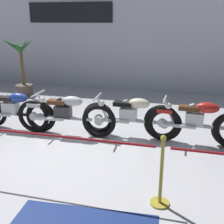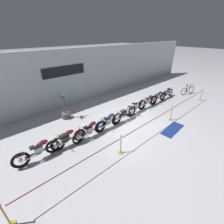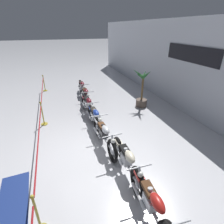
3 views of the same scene
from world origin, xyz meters
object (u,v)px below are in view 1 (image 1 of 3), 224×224
object	(u,v)px
motorcycle_blue_3	(13,111)
motorcycle_red_6	(197,123)
potted_palm_left_of_row	(23,74)
motorcycle_silver_4	(66,114)
floor_banner	(84,224)
stanchion_mid_right	(161,182)
motorcycle_cream_5	(131,117)

from	to	relation	value
motorcycle_blue_3	motorcycle_red_6	world-z (taller)	motorcycle_red_6
motorcycle_red_6	potted_palm_left_of_row	world-z (taller)	potted_palm_left_of_row
motorcycle_silver_4	motorcycle_red_6	world-z (taller)	motorcycle_red_6
motorcycle_silver_4	floor_banner	xyz separation A→B (m)	(1.39, -2.69, -0.48)
motorcycle_red_6	potted_palm_left_of_row	size ratio (longest dim) A/B	1.11
motorcycle_blue_3	motorcycle_red_6	distance (m)	4.16
motorcycle_blue_3	floor_banner	world-z (taller)	motorcycle_blue_3
motorcycle_blue_3	stanchion_mid_right	distance (m)	4.15
motorcycle_blue_3	floor_banner	size ratio (longest dim) A/B	1.14
motorcycle_cream_5	floor_banner	size ratio (longest dim) A/B	1.18
motorcycle_blue_3	potted_palm_left_of_row	size ratio (longest dim) A/B	1.08
motorcycle_silver_4	motorcycle_cream_5	size ratio (longest dim) A/B	1.04
motorcycle_blue_3	motorcycle_silver_4	world-z (taller)	motorcycle_silver_4
motorcycle_cream_5	stanchion_mid_right	size ratio (longest dim) A/B	2.10
motorcycle_blue_3	stanchion_mid_right	bearing A→B (deg)	-29.29
stanchion_mid_right	floor_banner	bearing A→B (deg)	-143.00
motorcycle_blue_3	potted_palm_left_of_row	world-z (taller)	potted_palm_left_of_row
potted_palm_left_of_row	floor_banner	distance (m)	6.95
motorcycle_cream_5	motorcycle_red_6	distance (m)	1.39
motorcycle_blue_3	motorcycle_cream_5	size ratio (longest dim) A/B	0.97
motorcycle_cream_5	potted_palm_left_of_row	distance (m)	4.94
motorcycle_red_6	motorcycle_silver_4	bearing A→B (deg)	-176.00
motorcycle_red_6	potted_palm_left_of_row	distance (m)	6.18
stanchion_mid_right	motorcycle_silver_4	bearing A→B (deg)	138.54
motorcycle_silver_4	motorcycle_red_6	xyz separation A→B (m)	(2.82, 0.20, -0.01)
motorcycle_silver_4	stanchion_mid_right	world-z (taller)	stanchion_mid_right
motorcycle_silver_4	motorcycle_cream_5	world-z (taller)	motorcycle_silver_4
motorcycle_cream_5	motorcycle_silver_4	bearing A→B (deg)	-170.59
potted_palm_left_of_row	stanchion_mid_right	xyz separation A→B (m)	(5.05, -4.85, -0.40)
motorcycle_silver_4	motorcycle_red_6	distance (m)	2.83
motorcycle_silver_4	floor_banner	bearing A→B (deg)	-62.66
motorcycle_cream_5	motorcycle_red_6	world-z (taller)	motorcycle_red_6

